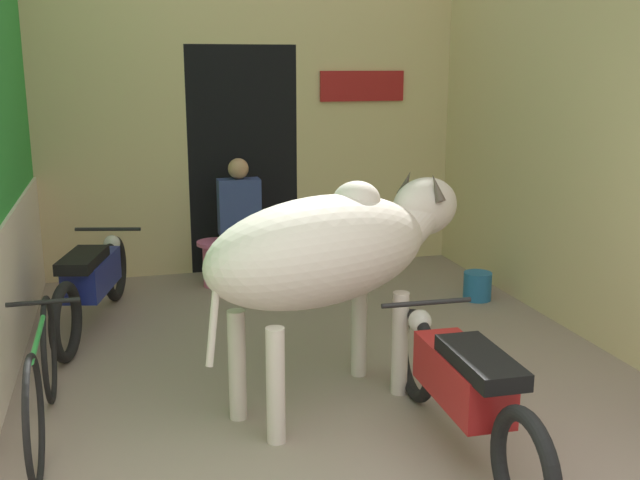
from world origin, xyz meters
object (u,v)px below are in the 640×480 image
object	(u,v)px
shopkeeper_seated	(240,220)
bucket	(477,286)
cow	(335,248)
motorcycle_far	(92,279)
motorcycle_near	(462,385)
bicycle	(42,379)
plastic_stool	(216,262)

from	to	relation	value
shopkeeper_seated	bucket	bearing A→B (deg)	-27.53
cow	motorcycle_far	xyz separation A→B (m)	(-1.54, 1.86, -0.61)
cow	motorcycle_near	xyz separation A→B (m)	(0.50, -0.84, -0.61)
cow	motorcycle_far	size ratio (longest dim) A/B	1.02
bicycle	shopkeeper_seated	size ratio (longest dim) A/B	1.37
motorcycle_far	plastic_stool	distance (m)	1.47
plastic_stool	bucket	bearing A→B (deg)	-25.11
bucket	shopkeeper_seated	bearing A→B (deg)	152.47
motorcycle_far	bicycle	distance (m)	1.89
motorcycle_near	plastic_stool	size ratio (longest dim) A/B	4.53
motorcycle_far	bicycle	size ratio (longest dim) A/B	1.17
cow	bucket	xyz separation A→B (m)	(1.89, 1.71, -0.90)
bicycle	bucket	world-z (taller)	bicycle
shopkeeper_seated	bucket	world-z (taller)	shopkeeper_seated
motorcycle_near	bucket	size ratio (longest dim) A/B	7.88
cow	motorcycle_near	distance (m)	1.15
motorcycle_near	shopkeeper_seated	world-z (taller)	shopkeeper_seated
bicycle	cow	bearing A→B (deg)	0.47
bicycle	shopkeeper_seated	xyz separation A→B (m)	(1.62, 2.78, 0.30)
motorcycle_far	plastic_stool	bearing A→B (deg)	39.19
cow	shopkeeper_seated	xyz separation A→B (m)	(-0.15, 2.77, -0.37)
motorcycle_near	shopkeeper_seated	distance (m)	3.68
motorcycle_near	shopkeeper_seated	xyz separation A→B (m)	(-0.65, 3.61, 0.24)
motorcycle_near	motorcycle_far	xyz separation A→B (m)	(-2.03, 2.70, -0.00)
bicycle	plastic_stool	world-z (taller)	bicycle
bicycle	plastic_stool	bearing A→B (deg)	63.89
motorcycle_near	plastic_stool	distance (m)	3.74
motorcycle_far	plastic_stool	size ratio (longest dim) A/B	4.46
cow	shopkeeper_seated	bearing A→B (deg)	93.17
cow	bicycle	distance (m)	1.90
motorcycle_far	bucket	bearing A→B (deg)	-2.52
cow	bicycle	bearing A→B (deg)	-179.53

